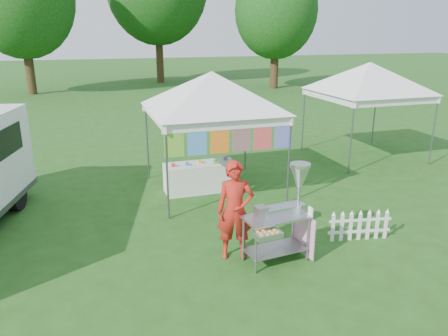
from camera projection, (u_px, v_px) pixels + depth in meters
name	position (u px, v px, depth m)	size (l,w,h in m)	color
ground	(266.00, 253.00, 8.07)	(120.00, 120.00, 0.00)	#244A15
canopy_main	(212.00, 72.00, 10.34)	(4.24, 4.24, 3.45)	#59595E
canopy_right	(370.00, 62.00, 13.32)	(4.24, 4.24, 3.45)	#59595E
tree_right	(276.00, 11.00, 29.40)	(5.60, 5.60, 8.42)	#362713
donut_cart	(286.00, 206.00, 7.54)	(1.25, 0.98, 1.74)	gray
vendor	(235.00, 211.00, 7.67)	(0.66, 0.43, 1.80)	#AF2015
picket_fence	(360.00, 226.00, 8.48)	(1.24, 0.26, 0.56)	white
display_table	(201.00, 177.00, 11.09)	(1.80, 0.70, 0.72)	white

